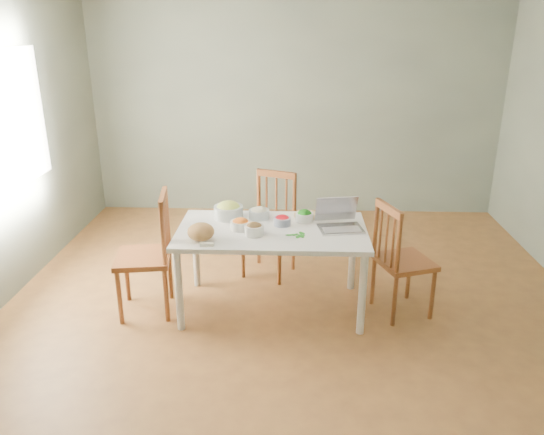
{
  "coord_description": "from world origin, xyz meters",
  "views": [
    {
      "loc": [
        -0.01,
        -4.01,
        2.31
      ],
      "look_at": [
        -0.18,
        -0.02,
        0.82
      ],
      "focal_mm": 34.85,
      "sensor_mm": 36.0,
      "label": 1
    }
  ],
  "objects_px": {
    "chair_right": "(405,259)",
    "bowl_squash": "(228,210)",
    "dining_table": "(272,269)",
    "laptop": "(341,216)",
    "bread_boule": "(201,232)",
    "chair_far": "(268,226)",
    "chair_left": "(143,255)"
  },
  "relations": [
    {
      "from": "chair_right",
      "to": "laptop",
      "type": "bearing_deg",
      "value": 67.43
    },
    {
      "from": "chair_left",
      "to": "chair_right",
      "type": "distance_m",
      "value": 2.15
    },
    {
      "from": "chair_far",
      "to": "chair_left",
      "type": "relative_size",
      "value": 0.95
    },
    {
      "from": "bread_boule",
      "to": "laptop",
      "type": "height_order",
      "value": "laptop"
    },
    {
      "from": "chair_far",
      "to": "chair_right",
      "type": "relative_size",
      "value": 1.02
    },
    {
      "from": "chair_far",
      "to": "bread_boule",
      "type": "xyz_separation_m",
      "value": [
        -0.48,
        -0.9,
        0.3
      ]
    },
    {
      "from": "bread_boule",
      "to": "laptop",
      "type": "distance_m",
      "value": 1.13
    },
    {
      "from": "laptop",
      "to": "chair_right",
      "type": "bearing_deg",
      "value": -13.35
    },
    {
      "from": "laptop",
      "to": "chair_far",
      "type": "bearing_deg",
      "value": 123.56
    },
    {
      "from": "bowl_squash",
      "to": "laptop",
      "type": "height_order",
      "value": "laptop"
    },
    {
      "from": "chair_far",
      "to": "chair_right",
      "type": "distance_m",
      "value": 1.33
    },
    {
      "from": "dining_table",
      "to": "chair_right",
      "type": "height_order",
      "value": "chair_right"
    },
    {
      "from": "laptop",
      "to": "dining_table",
      "type": "bearing_deg",
      "value": 170.68
    },
    {
      "from": "bowl_squash",
      "to": "bread_boule",
      "type": "bearing_deg",
      "value": -107.38
    },
    {
      "from": "chair_left",
      "to": "bowl_squash",
      "type": "distance_m",
      "value": 0.8
    },
    {
      "from": "dining_table",
      "to": "bread_boule",
      "type": "xyz_separation_m",
      "value": [
        -0.54,
        -0.25,
        0.43
      ]
    },
    {
      "from": "chair_far",
      "to": "bread_boule",
      "type": "height_order",
      "value": "chair_far"
    },
    {
      "from": "chair_right",
      "to": "laptop",
      "type": "xyz_separation_m",
      "value": [
        -0.53,
        0.03,
        0.36
      ]
    },
    {
      "from": "dining_table",
      "to": "laptop",
      "type": "bearing_deg",
      "value": 0.97
    },
    {
      "from": "bowl_squash",
      "to": "chair_right",
      "type": "bearing_deg",
      "value": -10.07
    },
    {
      "from": "dining_table",
      "to": "chair_left",
      "type": "bearing_deg",
      "value": -174.86
    },
    {
      "from": "chair_far",
      "to": "bread_boule",
      "type": "relative_size",
      "value": 4.72
    },
    {
      "from": "bowl_squash",
      "to": "laptop",
      "type": "distance_m",
      "value": 0.97
    },
    {
      "from": "chair_right",
      "to": "bowl_squash",
      "type": "height_order",
      "value": "chair_right"
    },
    {
      "from": "chair_right",
      "to": "laptop",
      "type": "relative_size",
      "value": 2.76
    },
    {
      "from": "bread_boule",
      "to": "bowl_squash",
      "type": "distance_m",
      "value": 0.52
    },
    {
      "from": "chair_right",
      "to": "bowl_squash",
      "type": "bearing_deg",
      "value": 60.41
    },
    {
      "from": "dining_table",
      "to": "laptop",
      "type": "distance_m",
      "value": 0.73
    },
    {
      "from": "bread_boule",
      "to": "laptop",
      "type": "xyz_separation_m",
      "value": [
        1.1,
        0.26,
        0.05
      ]
    },
    {
      "from": "bowl_squash",
      "to": "chair_left",
      "type": "bearing_deg",
      "value": -153.33
    },
    {
      "from": "dining_table",
      "to": "chair_far",
      "type": "relative_size",
      "value": 1.56
    },
    {
      "from": "chair_right",
      "to": "bowl_squash",
      "type": "xyz_separation_m",
      "value": [
        -1.47,
        0.26,
        0.31
      ]
    }
  ]
}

